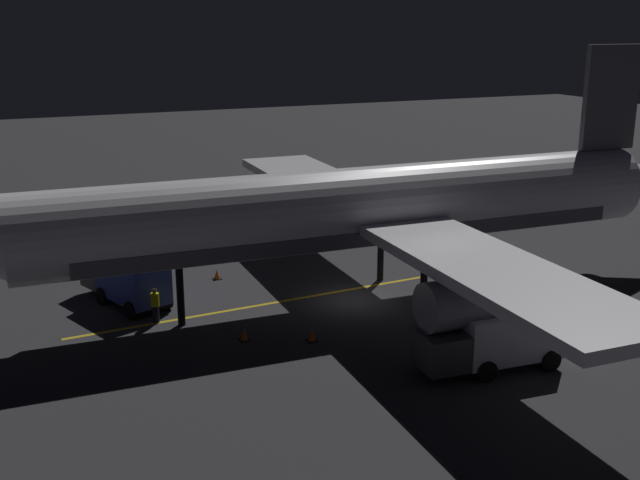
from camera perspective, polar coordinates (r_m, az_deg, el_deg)
ground_plane at (r=40.42m, az=2.60°, el=-4.60°), size 180.00×180.00×0.20m
apron_guide_stripe at (r=40.06m, az=-3.41°, el=-4.65°), size 1.38×21.21×0.01m
airliner at (r=39.24m, az=3.53°, el=2.21°), size 36.01×40.41×12.82m
baggage_truck at (r=40.68m, az=-14.09°, el=-2.88°), size 6.16×3.95×2.52m
catering_truck at (r=33.08m, az=12.76°, el=-7.18°), size 2.60×6.28×2.53m
ground_crew_worker at (r=37.97m, az=-12.08°, el=-4.74°), size 0.40×0.40×1.74m
traffic_cone_near_left at (r=35.58m, az=-5.64°, el=-6.99°), size 0.50×0.50×0.55m
traffic_cone_near_right at (r=35.29m, az=-0.61°, el=-7.10°), size 0.50×0.50×0.55m
traffic_cone_under_wing at (r=43.90m, az=-7.63°, el=-2.56°), size 0.50×0.50×0.55m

